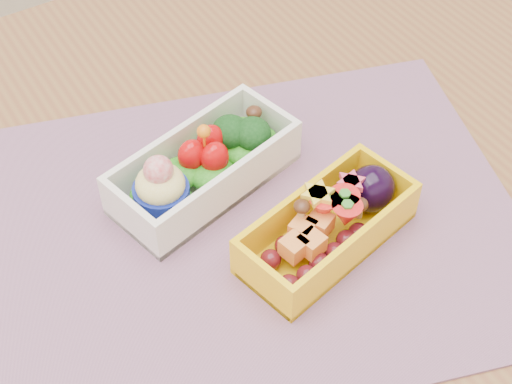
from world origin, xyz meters
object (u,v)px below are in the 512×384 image
bento_yellow (331,224)px  bento_white (203,167)px  table (217,271)px  placemat (252,227)px

bento_yellow → bento_white: bearing=104.8°
table → bento_yellow: bento_yellow is taller
bento_yellow → placemat: bearing=120.9°
bento_yellow → table: bearing=114.4°
table → placemat: 0.11m
placemat → bento_yellow: 0.08m
table → placemat: (0.02, -0.04, 0.10)m
placemat → bento_white: bearing=100.4°
table → placemat: size_ratio=2.44×
table → bento_yellow: size_ratio=6.72×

